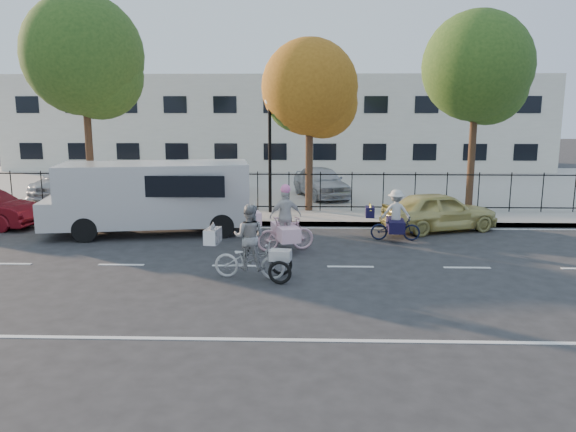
{
  "coord_description": "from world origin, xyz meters",
  "views": [
    {
      "loc": [
        1.8,
        -14.05,
        4.08
      ],
      "look_at": [
        1.34,
        1.2,
        1.1
      ],
      "focal_mm": 35.0,
      "sensor_mm": 36.0,
      "label": 1
    }
  ],
  "objects_px": {
    "unicorn_bike": "(284,227)",
    "pedestrian": "(165,194)",
    "lot_car_d": "(321,182)",
    "lot_car_b": "(215,181)",
    "lamppost": "(270,133)",
    "gold_sedan": "(439,211)",
    "bull_bike": "(395,220)",
    "white_van": "(152,195)",
    "zebra_trike": "(250,250)",
    "lot_car_a": "(68,181)"
  },
  "relations": [
    {
      "from": "pedestrian",
      "to": "lot_car_d",
      "type": "distance_m",
      "value": 7.4
    },
    {
      "from": "unicorn_bike",
      "to": "white_van",
      "type": "xyz_separation_m",
      "value": [
        -4.38,
        2.2,
        0.56
      ]
    },
    {
      "from": "lot_car_a",
      "to": "lot_car_d",
      "type": "xyz_separation_m",
      "value": [
        11.38,
        -0.17,
        0.03
      ]
    },
    {
      "from": "white_van",
      "to": "pedestrian",
      "type": "height_order",
      "value": "white_van"
    },
    {
      "from": "zebra_trike",
      "to": "bull_bike",
      "type": "relative_size",
      "value": 1.24
    },
    {
      "from": "unicorn_bike",
      "to": "lot_car_b",
      "type": "height_order",
      "value": "unicorn_bike"
    },
    {
      "from": "unicorn_bike",
      "to": "lot_car_b",
      "type": "bearing_deg",
      "value": 2.97
    },
    {
      "from": "unicorn_bike",
      "to": "bull_bike",
      "type": "distance_m",
      "value": 3.65
    },
    {
      "from": "unicorn_bike",
      "to": "gold_sedan",
      "type": "xyz_separation_m",
      "value": [
        5.07,
        2.86,
        -0.06
      ]
    },
    {
      "from": "unicorn_bike",
      "to": "lamppost",
      "type": "bearing_deg",
      "value": -9.51
    },
    {
      "from": "lamppost",
      "to": "lot_car_b",
      "type": "bearing_deg",
      "value": 123.9
    },
    {
      "from": "lamppost",
      "to": "gold_sedan",
      "type": "height_order",
      "value": "lamppost"
    },
    {
      "from": "bull_bike",
      "to": "white_van",
      "type": "distance_m",
      "value": 7.81
    },
    {
      "from": "bull_bike",
      "to": "gold_sedan",
      "type": "distance_m",
      "value": 2.24
    },
    {
      "from": "zebra_trike",
      "to": "lot_car_a",
      "type": "height_order",
      "value": "zebra_trike"
    },
    {
      "from": "lot_car_a",
      "to": "white_van",
      "type": "bearing_deg",
      "value": -44.04
    },
    {
      "from": "bull_bike",
      "to": "gold_sedan",
      "type": "xyz_separation_m",
      "value": [
        1.7,
        1.45,
        0.02
      ]
    },
    {
      "from": "bull_bike",
      "to": "gold_sedan",
      "type": "relative_size",
      "value": 0.44
    },
    {
      "from": "white_van",
      "to": "lot_car_d",
      "type": "bearing_deg",
      "value": 40.06
    },
    {
      "from": "white_van",
      "to": "lot_car_b",
      "type": "relative_size",
      "value": 1.41
    },
    {
      "from": "lamppost",
      "to": "gold_sedan",
      "type": "relative_size",
      "value": 1.12
    },
    {
      "from": "lamppost",
      "to": "unicorn_bike",
      "type": "height_order",
      "value": "lamppost"
    },
    {
      "from": "white_van",
      "to": "gold_sedan",
      "type": "relative_size",
      "value": 1.76
    },
    {
      "from": "lot_car_b",
      "to": "lamppost",
      "type": "bearing_deg",
      "value": -57.26
    },
    {
      "from": "gold_sedan",
      "to": "lot_car_d",
      "type": "relative_size",
      "value": 0.96
    },
    {
      "from": "unicorn_bike",
      "to": "pedestrian",
      "type": "bearing_deg",
      "value": 28.7
    },
    {
      "from": "lot_car_d",
      "to": "gold_sedan",
      "type": "bearing_deg",
      "value": -76.01
    },
    {
      "from": "gold_sedan",
      "to": "lot_car_d",
      "type": "height_order",
      "value": "lot_car_d"
    },
    {
      "from": "white_van",
      "to": "lot_car_d",
      "type": "height_order",
      "value": "white_van"
    },
    {
      "from": "white_van",
      "to": "lot_car_d",
      "type": "xyz_separation_m",
      "value": [
        5.67,
        6.71,
        -0.44
      ]
    },
    {
      "from": "white_van",
      "to": "gold_sedan",
      "type": "distance_m",
      "value": 9.49
    },
    {
      "from": "gold_sedan",
      "to": "lot_car_a",
      "type": "bearing_deg",
      "value": 49.14
    },
    {
      "from": "lot_car_a",
      "to": "lot_car_b",
      "type": "relative_size",
      "value": 0.94
    },
    {
      "from": "unicorn_bike",
      "to": "lot_car_d",
      "type": "distance_m",
      "value": 9.01
    },
    {
      "from": "gold_sedan",
      "to": "bull_bike",
      "type": "bearing_deg",
      "value": 111.9
    },
    {
      "from": "pedestrian",
      "to": "lot_car_a",
      "type": "relative_size",
      "value": 0.37
    },
    {
      "from": "zebra_trike",
      "to": "gold_sedan",
      "type": "relative_size",
      "value": 0.55
    },
    {
      "from": "lot_car_b",
      "to": "zebra_trike",
      "type": "bearing_deg",
      "value": -78.31
    },
    {
      "from": "lamppost",
      "to": "zebra_trike",
      "type": "distance_m",
      "value": 8.2
    },
    {
      "from": "white_van",
      "to": "lot_car_b",
      "type": "height_order",
      "value": "white_van"
    },
    {
      "from": "lamppost",
      "to": "bull_bike",
      "type": "bearing_deg",
      "value": -42.79
    },
    {
      "from": "unicorn_bike",
      "to": "lot_car_a",
      "type": "bearing_deg",
      "value": 30.5
    },
    {
      "from": "lot_car_b",
      "to": "white_van",
      "type": "bearing_deg",
      "value": -98.63
    },
    {
      "from": "lamppost",
      "to": "zebra_trike",
      "type": "height_order",
      "value": "lamppost"
    },
    {
      "from": "lot_car_b",
      "to": "unicorn_bike",
      "type": "bearing_deg",
      "value": -70.7
    },
    {
      "from": "zebra_trike",
      "to": "lot_car_a",
      "type": "xyz_separation_m",
      "value": [
        -9.34,
        11.72,
        0.11
      ]
    },
    {
      "from": "unicorn_bike",
      "to": "lot_car_d",
      "type": "xyz_separation_m",
      "value": [
        1.29,
        8.91,
        0.12
      ]
    },
    {
      "from": "bull_bike",
      "to": "pedestrian",
      "type": "distance_m",
      "value": 8.39
    },
    {
      "from": "zebra_trike",
      "to": "unicorn_bike",
      "type": "bearing_deg",
      "value": -7.31
    },
    {
      "from": "unicorn_bike",
      "to": "lot_car_d",
      "type": "height_order",
      "value": "unicorn_bike"
    }
  ]
}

